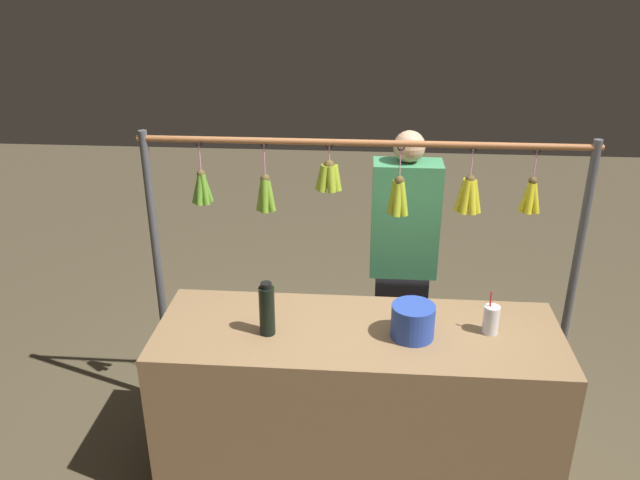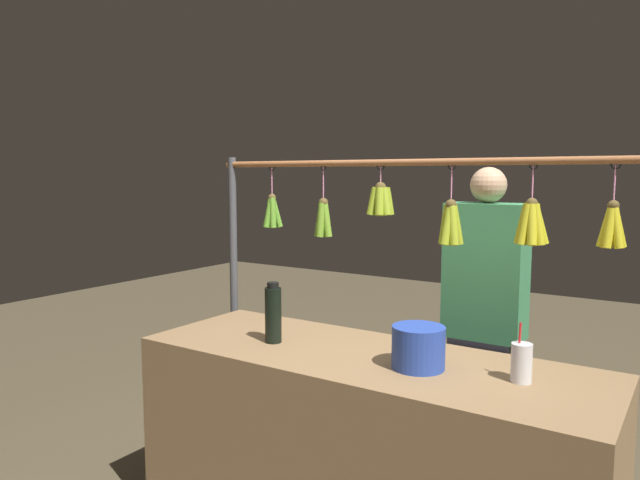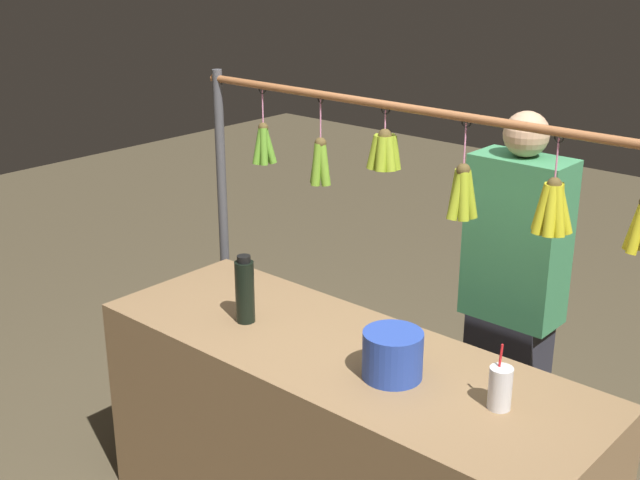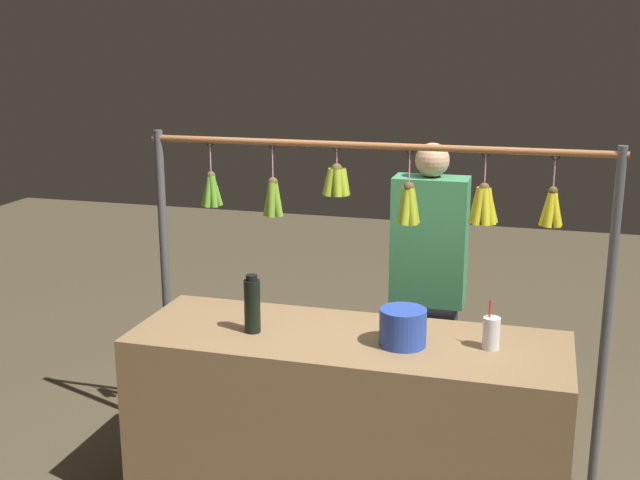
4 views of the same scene
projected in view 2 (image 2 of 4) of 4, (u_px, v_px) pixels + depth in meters
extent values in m
cube|color=olive|center=(364.00, 452.00, 2.47)|extent=(1.94, 0.67, 0.84)
cylinder|color=#4C4C51|center=(234.00, 303.00, 3.41)|extent=(0.04, 0.04, 1.67)
cylinder|color=#9E6038|center=(414.00, 162.00, 2.71)|extent=(2.29, 0.03, 0.03)
torus|color=black|center=(616.00, 165.00, 2.26)|extent=(0.04, 0.01, 0.04)
cylinder|color=pink|center=(615.00, 185.00, 2.27)|extent=(0.01, 0.01, 0.16)
sphere|color=brown|center=(613.00, 206.00, 2.28)|extent=(0.04, 0.04, 0.04)
cylinder|color=gold|center=(606.00, 227.00, 2.30)|extent=(0.07, 0.04, 0.17)
cylinder|color=gold|center=(610.00, 227.00, 2.27)|extent=(0.05, 0.07, 0.17)
cylinder|color=gold|center=(617.00, 227.00, 2.27)|extent=(0.06, 0.05, 0.17)
cylinder|color=gold|center=(618.00, 227.00, 2.28)|extent=(0.07, 0.05, 0.17)
cylinder|color=gold|center=(611.00, 226.00, 2.31)|extent=(0.04, 0.06, 0.17)
torus|color=black|center=(533.00, 165.00, 2.43)|extent=(0.04, 0.01, 0.04)
cylinder|color=pink|center=(533.00, 185.00, 2.43)|extent=(0.01, 0.01, 0.16)
sphere|color=brown|center=(532.00, 204.00, 2.44)|extent=(0.05, 0.05, 0.05)
cylinder|color=gold|center=(523.00, 224.00, 2.47)|extent=(0.07, 0.04, 0.17)
cylinder|color=gold|center=(525.00, 225.00, 2.44)|extent=(0.06, 0.07, 0.18)
cylinder|color=gold|center=(532.00, 225.00, 2.42)|extent=(0.05, 0.08, 0.18)
cylinder|color=gold|center=(538.00, 225.00, 2.42)|extent=(0.07, 0.05, 0.18)
cylinder|color=gold|center=(539.00, 224.00, 2.45)|extent=(0.08, 0.06, 0.18)
cylinder|color=gold|center=(535.00, 224.00, 2.47)|extent=(0.04, 0.06, 0.18)
cylinder|color=gold|center=(527.00, 224.00, 2.49)|extent=(0.06, 0.06, 0.18)
torus|color=black|center=(452.00, 166.00, 2.62)|extent=(0.04, 0.01, 0.04)
cylinder|color=pink|center=(451.00, 186.00, 2.63)|extent=(0.01, 0.01, 0.17)
sphere|color=brown|center=(451.00, 205.00, 2.64)|extent=(0.05, 0.05, 0.05)
cylinder|color=#A1B326|center=(445.00, 225.00, 2.66)|extent=(0.06, 0.04, 0.18)
cylinder|color=#A1B326|center=(447.00, 225.00, 2.63)|extent=(0.05, 0.08, 0.19)
cylinder|color=#A1B326|center=(453.00, 225.00, 2.62)|extent=(0.07, 0.07, 0.19)
cylinder|color=#A1B326|center=(456.00, 225.00, 2.65)|extent=(0.07, 0.06, 0.19)
cylinder|color=#A1B326|center=(451.00, 224.00, 2.67)|extent=(0.05, 0.07, 0.19)
torus|color=black|center=(381.00, 167.00, 2.81)|extent=(0.04, 0.02, 0.04)
cylinder|color=pink|center=(381.00, 177.00, 2.82)|extent=(0.01, 0.01, 0.10)
sphere|color=brown|center=(381.00, 188.00, 2.82)|extent=(0.05, 0.05, 0.05)
cylinder|color=#94AF28|center=(374.00, 201.00, 2.85)|extent=(0.07, 0.04, 0.14)
cylinder|color=#94AF28|center=(373.00, 201.00, 2.82)|extent=(0.06, 0.06, 0.14)
cylinder|color=#94AF28|center=(380.00, 202.00, 2.79)|extent=(0.05, 0.07, 0.14)
cylinder|color=#94AF28|center=(385.00, 202.00, 2.80)|extent=(0.07, 0.05, 0.14)
cylinder|color=#94AF28|center=(388.00, 201.00, 2.82)|extent=(0.06, 0.05, 0.14)
cylinder|color=#94AF28|center=(385.00, 201.00, 2.85)|extent=(0.05, 0.06, 0.14)
cylinder|color=#94AF28|center=(380.00, 201.00, 2.86)|extent=(0.05, 0.06, 0.14)
torus|color=black|center=(323.00, 167.00, 2.99)|extent=(0.04, 0.01, 0.04)
cylinder|color=pink|center=(323.00, 185.00, 3.00)|extent=(0.01, 0.01, 0.18)
sphere|color=brown|center=(323.00, 203.00, 3.01)|extent=(0.05, 0.05, 0.05)
cylinder|color=#71A32C|center=(320.00, 220.00, 3.03)|extent=(0.07, 0.04, 0.18)
cylinder|color=#71A32C|center=(321.00, 220.00, 3.00)|extent=(0.04, 0.06, 0.18)
cylinder|color=#71A32C|center=(326.00, 220.00, 3.01)|extent=(0.07, 0.04, 0.18)
cylinder|color=#71A32C|center=(325.00, 220.00, 3.04)|extent=(0.04, 0.08, 0.18)
torus|color=black|center=(272.00, 167.00, 3.17)|extent=(0.04, 0.01, 0.04)
cylinder|color=pink|center=(272.00, 183.00, 3.18)|extent=(0.01, 0.01, 0.16)
sphere|color=brown|center=(272.00, 198.00, 3.19)|extent=(0.04, 0.04, 0.04)
cylinder|color=#609E2D|center=(269.00, 213.00, 3.21)|extent=(0.07, 0.04, 0.16)
cylinder|color=#609E2D|center=(269.00, 213.00, 3.18)|extent=(0.05, 0.06, 0.17)
cylinder|color=#609E2D|center=(273.00, 213.00, 3.18)|extent=(0.05, 0.05, 0.17)
cylinder|color=#609E2D|center=(276.00, 213.00, 3.20)|extent=(0.07, 0.06, 0.17)
cylinder|color=#609E2D|center=(274.00, 212.00, 3.22)|extent=(0.04, 0.06, 0.17)
cylinder|color=black|center=(273.00, 315.00, 2.59)|extent=(0.07, 0.07, 0.24)
cylinder|color=black|center=(273.00, 285.00, 2.58)|extent=(0.05, 0.05, 0.02)
cylinder|color=#2A48AE|center=(418.00, 347.00, 2.25)|extent=(0.20, 0.20, 0.16)
cylinder|color=silver|center=(521.00, 363.00, 2.10)|extent=(0.07, 0.07, 0.14)
cylinder|color=red|center=(519.00, 352.00, 2.10)|extent=(0.01, 0.03, 0.21)
cube|color=#2D2D38|center=(481.00, 411.00, 3.00)|extent=(0.31, 0.21, 0.77)
cube|color=#3F8C59|center=(486.00, 271.00, 2.92)|extent=(0.38, 0.21, 0.67)
sphere|color=tan|center=(489.00, 185.00, 2.87)|extent=(0.18, 0.18, 0.18)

